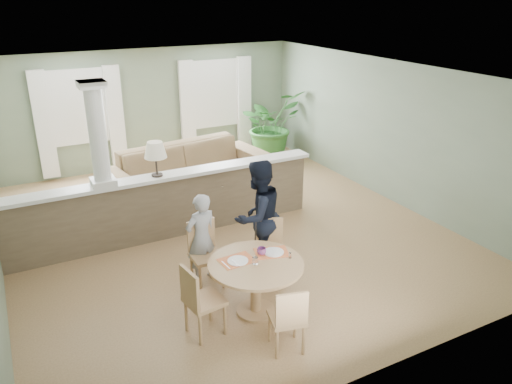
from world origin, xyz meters
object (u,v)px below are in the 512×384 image
houseplant (271,125)px  chair_side (199,299)px  chair_near (289,317)px  child_person (202,238)px  man_person (258,216)px  chair_far_boy (205,250)px  chair_far_man (270,247)px  sofa (189,170)px  dining_table (256,273)px

houseplant → chair_side: bearing=-126.1°
chair_near → chair_side: bearing=-29.8°
child_person → man_person: bearing=165.2°
chair_near → man_person: (0.58, 1.83, 0.38)m
chair_near → man_person: bearing=-93.3°
chair_near → man_person: 1.96m
chair_near → chair_far_boy: bearing=-67.2°
houseplant → man_person: (-2.77, -4.58, 0.02)m
chair_far_man → child_person: child_person is taller
sofa → dining_table: (-0.70, -4.27, 0.09)m
chair_side → sofa: bearing=-27.4°
sofa → dining_table: sofa is taller
chair_far_boy → chair_far_man: size_ratio=1.04×
dining_table → chair_far_man: bearing=49.2°
dining_table → chair_far_man: chair_far_man is taller
houseplant → chair_side: size_ratio=1.78×
dining_table → chair_near: size_ratio=1.41×
sofa → child_person: size_ratio=2.52×
sofa → dining_table: 4.32m
chair_near → man_person: size_ratio=0.51×
sofa → chair_near: bearing=-106.1°
chair_far_boy → sofa: bearing=73.8°
chair_near → houseplant: bearing=-103.4°
sofa → man_person: bearing=-100.7°
chair_far_man → chair_near: size_ratio=1.05×
chair_side → child_person: bearing=-31.8°
chair_side → chair_far_boy: bearing=-33.7°
child_person → chair_far_boy: bearing=82.6°
sofa → child_person: bearing=-115.4°
chair_near → chair_side: size_ratio=0.92×
sofa → man_person: (-0.16, -3.29, 0.36)m
chair_far_man → chair_side: size_ratio=0.96×
dining_table → chair_far_man: (0.57, 0.66, -0.09)m
sofa → chair_near: sofa is taller
chair_far_man → chair_side: chair_side is taller
chair_far_man → man_person: man_person is taller
chair_near → man_person: man_person is taller
sofa → houseplant: bearing=18.3°
sofa → chair_near: size_ratio=3.91×
dining_table → chair_far_boy: bearing=107.8°
sofa → houseplant: (2.61, 1.29, 0.34)m
dining_table → houseplant: bearing=59.2°
chair_far_boy → chair_far_man: chair_far_boy is taller
chair_far_boy → chair_near: 1.84m
chair_side → child_person: child_person is taller
dining_table → man_person: 1.15m
child_person → man_person: size_ratio=0.78×
sofa → chair_side: size_ratio=3.59×
chair_near → child_person: size_ratio=0.65×
chair_near → chair_side: chair_side is taller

